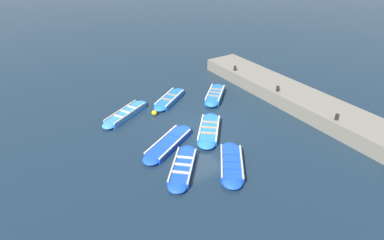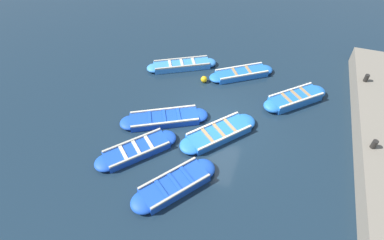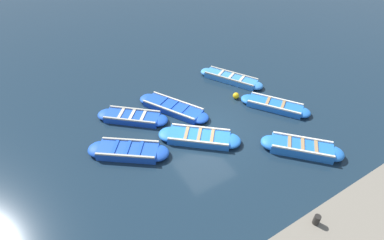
% 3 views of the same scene
% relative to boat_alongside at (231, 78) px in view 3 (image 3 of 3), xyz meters
% --- Properties ---
extents(ground_plane, '(120.00, 120.00, 0.00)m').
position_rel_boat_alongside_xyz_m(ground_plane, '(-2.89, 3.69, -0.16)').
color(ground_plane, '#162838').
extents(boat_alongside, '(3.70, 2.52, 0.38)m').
position_rel_boat_alongside_xyz_m(boat_alongside, '(0.00, 0.00, 0.00)').
color(boat_alongside, '#3884E0').
rests_on(boat_alongside, ground).
extents(boat_end_of_row, '(2.95, 3.19, 0.37)m').
position_rel_boat_alongside_xyz_m(boat_end_of_row, '(-0.36, 6.19, -0.01)').
color(boat_end_of_row, '#1947B7').
rests_on(boat_end_of_row, ground).
extents(boat_stern_in, '(2.83, 3.34, 0.42)m').
position_rel_boat_alongside_xyz_m(boat_stern_in, '(-2.41, 7.23, 0.02)').
color(boat_stern_in, '#1947B7').
rests_on(boat_stern_in, ground).
extents(boat_bow_out, '(3.08, 2.98, 0.47)m').
position_rel_boat_alongside_xyz_m(boat_bow_out, '(-6.11, 0.90, 0.04)').
color(boat_bow_out, blue).
rests_on(boat_bow_out, ground).
extents(boat_tucked, '(3.89, 2.65, 0.36)m').
position_rel_boat_alongside_xyz_m(boat_tucked, '(-0.71, 4.16, -0.01)').
color(boat_tucked, '#1947B7').
rests_on(boat_tucked, ground).
extents(boat_centre, '(3.36, 2.64, 0.37)m').
position_rel_boat_alongside_xyz_m(boat_centre, '(-3.24, -0.31, -0.00)').
color(boat_centre, blue).
rests_on(boat_centre, ground).
extents(boat_far_corner, '(3.12, 3.42, 0.39)m').
position_rel_boat_alongside_xyz_m(boat_far_corner, '(-3.25, 4.22, 0.00)').
color(boat_far_corner, blue).
rests_on(boat_far_corner, ground).
extents(bollard_mid_north, '(0.20, 0.20, 0.35)m').
position_rel_boat_alongside_xyz_m(bollard_mid_north, '(-9.03, 3.69, 0.89)').
color(bollard_mid_north, black).
rests_on(bollard_mid_north, quay_wall).
extents(buoy_orange_near, '(0.34, 0.34, 0.34)m').
position_rel_boat_alongside_xyz_m(buoy_orange_near, '(-1.53, 0.82, 0.01)').
color(buoy_orange_near, '#EAB214').
rests_on(buoy_orange_near, ground).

